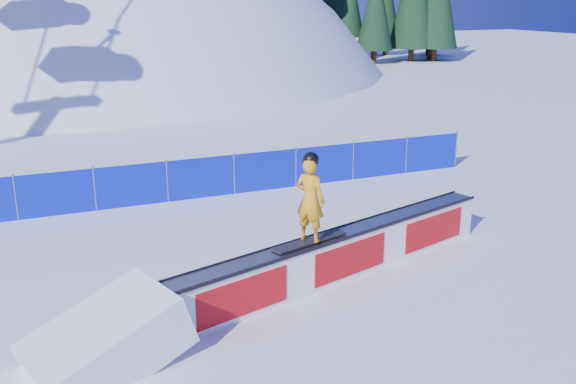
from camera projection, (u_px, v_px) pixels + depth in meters
name	position (u px, v px, depth m)	size (l,w,h in m)	color
ground	(170.00, 265.00, 14.07)	(160.00, 160.00, 0.00)	white
snow_hill	(71.00, 278.00, 56.28)	(64.00, 64.00, 64.00)	white
safety_fence	(132.00, 186.00, 17.85)	(22.05, 0.05, 1.30)	#0819BF
rail_box	(342.00, 254.00, 13.37)	(8.19, 2.95, 1.00)	white
snow_ramp	(108.00, 363.00, 10.32)	(2.36, 1.57, 0.88)	white
snowboarder	(310.00, 199.00, 12.41)	(1.76, 0.80, 1.82)	black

